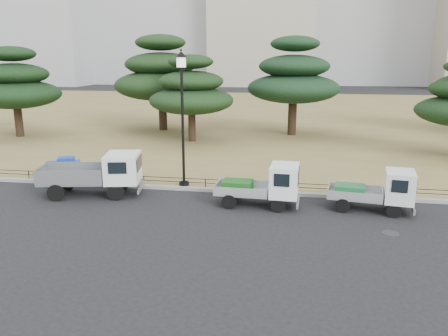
% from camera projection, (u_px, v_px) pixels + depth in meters
% --- Properties ---
extents(ground, '(220.00, 220.00, 0.00)m').
position_uv_depth(ground, '(216.00, 211.00, 17.56)').
color(ground, black).
extents(lawn, '(120.00, 56.00, 0.15)m').
position_uv_depth(lawn, '(268.00, 114.00, 46.79)').
color(lawn, olive).
rests_on(lawn, ground).
extents(curb, '(120.00, 0.25, 0.16)m').
position_uv_depth(curb, '(226.00, 191.00, 20.03)').
color(curb, gray).
rests_on(curb, ground).
extents(truck_large, '(4.59, 2.55, 1.89)m').
position_uv_depth(truck_large, '(97.00, 172.00, 19.40)').
color(truck_large, black).
rests_on(truck_large, ground).
extents(truck_kei_front, '(3.44, 1.59, 1.80)m').
position_uv_depth(truck_kei_front, '(264.00, 185.00, 18.00)').
color(truck_kei_front, black).
rests_on(truck_kei_front, ground).
extents(truck_kei_rear, '(3.41, 1.79, 1.70)m').
position_uv_depth(truck_kei_rear, '(377.00, 190.00, 17.44)').
color(truck_kei_rear, black).
rests_on(truck_kei_rear, ground).
extents(street_lamp, '(0.55, 0.55, 6.13)m').
position_uv_depth(street_lamp, '(182.00, 97.00, 19.61)').
color(street_lamp, black).
rests_on(street_lamp, lawn).
extents(pipe_fence, '(38.00, 0.04, 0.40)m').
position_uv_depth(pipe_fence, '(227.00, 182.00, 20.08)').
color(pipe_fence, black).
rests_on(pipe_fence, lawn).
extents(tarp_pile, '(2.00, 1.78, 1.10)m').
position_uv_depth(tarp_pile, '(63.00, 169.00, 21.77)').
color(tarp_pile, '#163DB0').
rests_on(tarp_pile, lawn).
extents(manhole, '(0.60, 0.60, 0.01)m').
position_uv_depth(manhole, '(391.00, 233.00, 15.36)').
color(manhole, '#2D2D30').
rests_on(manhole, ground).
extents(pine_west_far, '(6.61, 6.61, 6.68)m').
position_uv_depth(pine_west_far, '(15.00, 85.00, 32.48)').
color(pine_west_far, black).
rests_on(pine_west_far, lawn).
extents(pine_west_near, '(7.66, 7.66, 7.66)m').
position_uv_depth(pine_west_near, '(162.00, 76.00, 35.35)').
color(pine_west_near, black).
rests_on(pine_west_near, lawn).
extents(pine_center_left, '(5.98, 5.98, 6.08)m').
position_uv_depth(pine_center_left, '(191.00, 92.00, 30.68)').
color(pine_center_left, black).
rests_on(pine_center_left, lawn).
extents(pine_center_right, '(7.02, 7.02, 7.45)m').
position_uv_depth(pine_center_right, '(294.00, 78.00, 33.12)').
color(pine_center_right, black).
rests_on(pine_center_right, lawn).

